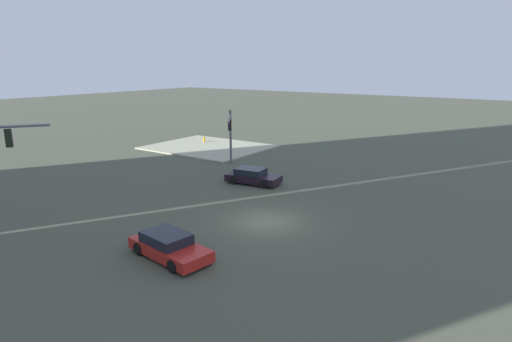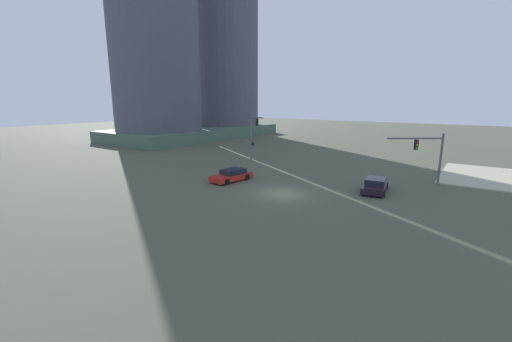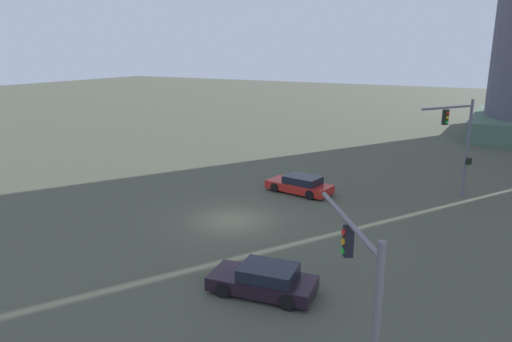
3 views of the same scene
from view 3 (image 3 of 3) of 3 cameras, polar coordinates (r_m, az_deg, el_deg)
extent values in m
plane|color=#474B3B|center=(27.33, -2.90, -5.97)|extent=(216.48, 216.48, 0.00)
cylinder|color=slate|center=(13.08, 14.34, -18.59)|extent=(0.21, 0.21, 5.09)
cylinder|color=slate|center=(14.37, 11.06, -5.92)|extent=(3.28, 4.36, 0.16)
cube|color=black|center=(14.46, 11.13, -8.38)|extent=(0.40, 0.41, 0.95)
cylinder|color=red|center=(14.30, 10.57, -7.34)|extent=(0.17, 0.20, 0.20)
cylinder|color=orange|center=(14.42, 10.52, -8.44)|extent=(0.17, 0.20, 0.20)
cylinder|color=green|center=(14.53, 10.46, -9.53)|extent=(0.17, 0.20, 0.20)
cylinder|color=#5D5967|center=(33.78, 24.27, 2.47)|extent=(0.19, 0.19, 6.48)
cylinder|color=#5D5967|center=(31.72, 22.29, 7.15)|extent=(2.56, 3.63, 0.14)
cube|color=black|center=(31.69, 22.02, 6.08)|extent=(0.40, 0.41, 0.95)
cylinder|color=red|center=(31.55, 22.29, 6.56)|extent=(0.16, 0.20, 0.20)
cylinder|color=orange|center=(31.59, 22.24, 6.03)|extent=(0.16, 0.20, 0.20)
cylinder|color=green|center=(31.63, 22.18, 5.49)|extent=(0.16, 0.20, 0.20)
cube|color=black|center=(33.79, 24.44, 1.08)|extent=(0.37, 0.38, 0.44)
cube|color=#B2231C|center=(32.36, 5.26, -1.89)|extent=(4.72, 2.48, 0.55)
cube|color=black|center=(32.08, 5.69, -1.07)|extent=(2.55, 1.96, 0.50)
cylinder|color=black|center=(32.42, 2.34, -2.02)|extent=(0.66, 0.31, 0.64)
cylinder|color=black|center=(33.82, 4.04, -1.34)|extent=(0.66, 0.31, 0.64)
cylinder|color=black|center=(30.99, 6.58, -2.90)|extent=(0.66, 0.31, 0.64)
cylinder|color=black|center=(32.45, 8.17, -2.15)|extent=(0.66, 0.31, 0.64)
cube|color=black|center=(19.50, 0.77, -13.44)|extent=(4.49, 2.49, 0.55)
cube|color=black|center=(19.18, 1.51, -12.19)|extent=(2.44, 1.97, 0.50)
cylinder|color=black|center=(19.28, -3.97, -14.21)|extent=(0.67, 0.31, 0.64)
cylinder|color=black|center=(20.71, -1.89, -12.03)|extent=(0.67, 0.31, 0.64)
cylinder|color=black|center=(18.46, 3.79, -15.63)|extent=(0.67, 0.31, 0.64)
cylinder|color=black|center=(19.95, 5.33, -13.20)|extent=(0.67, 0.31, 0.64)
camera|label=1|loc=(49.84, -3.62, 14.18)|focal=30.07mm
camera|label=2|loc=(38.42, -49.80, 7.27)|focal=22.76mm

